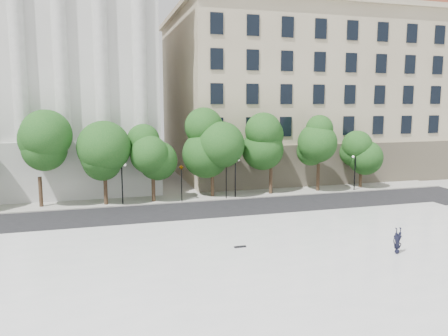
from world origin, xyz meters
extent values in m
plane|color=#B9B6AF|center=(0.00, 0.00, 0.00)|extent=(160.00, 160.00, 0.00)
cube|color=white|center=(0.00, 3.00, 0.23)|extent=(44.00, 22.00, 0.45)
cube|color=black|center=(0.00, 18.00, 0.01)|extent=(60.00, 8.00, 0.02)
cube|color=#B5B2A7|center=(0.00, 24.00, 0.06)|extent=(60.00, 4.00, 0.12)
cube|color=silver|center=(-17.00, 39.00, 12.50)|extent=(30.00, 26.00, 25.00)
cube|color=beige|center=(20.00, 39.00, 10.50)|extent=(36.00, 26.00, 21.00)
cube|color=#9C4D32|center=(20.00, 39.00, 22.30)|extent=(34.00, 24.00, 1.40)
cylinder|color=black|center=(-0.59, 22.30, 1.75)|extent=(0.10, 0.10, 3.50)
imported|color=black|center=(-0.59, 22.30, 3.89)|extent=(0.42, 1.94, 0.78)
cylinder|color=black|center=(3.99, 22.30, 1.75)|extent=(0.10, 0.10, 3.50)
imported|color=black|center=(3.99, 22.30, 3.85)|extent=(0.41, 1.77, 0.71)
imported|color=black|center=(9.37, 2.73, 0.67)|extent=(0.71, 1.69, 0.45)
cube|color=black|center=(0.34, 6.51, 0.49)|extent=(0.79, 0.20, 0.08)
cylinder|color=#382619|center=(-13.67, 23.68, 1.47)|extent=(0.36, 0.36, 2.93)
sphere|color=#134416|center=(-13.67, 23.68, 5.44)|extent=(3.84, 3.84, 3.84)
cylinder|color=#382619|center=(-7.82, 22.97, 1.53)|extent=(0.36, 0.36, 3.06)
sphere|color=#134416|center=(-7.82, 22.97, 5.69)|extent=(4.40, 4.40, 4.40)
cylinder|color=#382619|center=(-3.27, 23.03, 1.22)|extent=(0.36, 0.36, 2.44)
sphere|color=#134416|center=(-3.27, 23.03, 4.53)|extent=(3.81, 3.81, 3.81)
cylinder|color=#382619|center=(2.92, 23.77, 1.46)|extent=(0.36, 0.36, 2.91)
sphere|color=#134416|center=(2.92, 23.77, 5.41)|extent=(4.15, 4.15, 4.15)
cylinder|color=#382619|center=(9.25, 23.33, 1.42)|extent=(0.36, 0.36, 2.84)
sphere|color=#134416|center=(9.25, 23.33, 5.28)|extent=(4.53, 4.53, 4.53)
cylinder|color=#382619|center=(14.88, 23.40, 1.54)|extent=(0.36, 0.36, 3.07)
sphere|color=#134416|center=(14.88, 23.40, 5.71)|extent=(3.55, 3.55, 3.55)
cylinder|color=#382619|center=(20.53, 23.83, 1.20)|extent=(0.36, 0.36, 2.41)
sphere|color=#134416|center=(20.53, 23.83, 4.48)|extent=(3.64, 3.64, 3.64)
cylinder|color=black|center=(-6.27, 22.60, 1.91)|extent=(0.12, 0.12, 3.82)
cube|color=black|center=(-6.27, 22.60, 3.82)|extent=(0.60, 0.06, 0.06)
sphere|color=white|center=(-6.57, 22.60, 3.92)|extent=(0.28, 0.28, 0.28)
sphere|color=white|center=(-5.97, 22.60, 3.92)|extent=(0.28, 0.28, 0.28)
cylinder|color=black|center=(5.05, 22.60, 1.94)|extent=(0.12, 0.12, 3.88)
cube|color=black|center=(5.05, 22.60, 3.88)|extent=(0.60, 0.06, 0.06)
sphere|color=white|center=(4.75, 22.60, 3.98)|extent=(0.28, 0.28, 0.28)
sphere|color=white|center=(5.35, 22.60, 3.98)|extent=(0.28, 0.28, 0.28)
cylinder|color=black|center=(18.96, 22.60, 1.88)|extent=(0.12, 0.12, 3.76)
cube|color=black|center=(18.96, 22.60, 3.76)|extent=(0.60, 0.06, 0.06)
sphere|color=white|center=(18.66, 22.60, 3.86)|extent=(0.28, 0.28, 0.28)
sphere|color=white|center=(19.26, 22.60, 3.86)|extent=(0.28, 0.28, 0.28)
camera|label=1|loc=(-8.15, -19.40, 9.73)|focal=35.00mm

